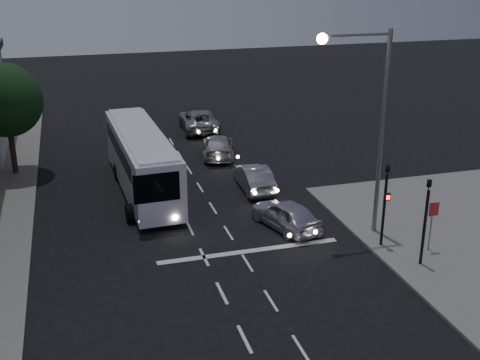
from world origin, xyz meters
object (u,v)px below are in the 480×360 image
object	(u,v)px
car_sedan_a	(254,177)
street_tree	(5,98)
car_sedan_b	(218,146)
car_sedan_c	(199,120)
tour_bus	(141,159)
streetlight	(370,111)
car_suv	(286,214)
regulatory_sign	(432,218)
traffic_signal_main	(385,196)
traffic_signal_side	(426,212)

from	to	relation	value
car_sedan_a	street_tree	size ratio (longest dim) A/B	0.66
car_sedan_b	car_sedan_c	world-z (taller)	car_sedan_c
car_sedan_a	tour_bus	bearing A→B (deg)	-11.03
car_sedan_b	streetlight	world-z (taller)	streetlight
tour_bus	car_sedan_a	bearing A→B (deg)	-15.84
car_sedan_a	streetlight	size ratio (longest dim) A/B	0.46
car_suv	regulatory_sign	xyz separation A→B (m)	(5.00, -4.04, 0.92)
car_sedan_a	streetlight	distance (m)	8.93
car_suv	streetlight	bearing A→B (deg)	134.99
car_suv	traffic_signal_main	world-z (taller)	traffic_signal_main
tour_bus	car_sedan_c	world-z (taller)	tour_bus
traffic_signal_main	regulatory_sign	bearing A→B (deg)	-30.84
traffic_signal_main	traffic_signal_side	size ratio (longest dim) A/B	1.00
tour_bus	car_suv	xyz separation A→B (m)	(5.76, -6.49, -1.13)
car_sedan_a	traffic_signal_main	size ratio (longest dim) A/B	1.00
car_sedan_c	streetlight	size ratio (longest dim) A/B	0.59
traffic_signal_side	tour_bus	bearing A→B (deg)	130.34
car_suv	street_tree	xyz separation A→B (m)	(-12.51, 11.22, 3.82)
car_sedan_a	car_sedan_c	xyz separation A→B (m)	(-0.31, 12.44, 0.06)
regulatory_sign	car_sedan_a	bearing A→B (deg)	118.40
car_sedan_a	car_suv	bearing A→B (deg)	91.72
tour_bus	streetlight	size ratio (longest dim) A/B	1.22
streetlight	street_tree	distance (m)	20.19
car_sedan_c	street_tree	distance (m)	14.29
tour_bus	car_sedan_c	size ratio (longest dim) A/B	2.06
traffic_signal_main	traffic_signal_side	bearing A→B (deg)	-70.51
traffic_signal_side	regulatory_sign	size ratio (longest dim) A/B	1.86
car_sedan_a	traffic_signal_main	world-z (taller)	traffic_signal_main
car_sedan_c	streetlight	distance (m)	20.08
car_sedan_b	traffic_signal_main	world-z (taller)	traffic_signal_main
car_suv	car_sedan_a	world-z (taller)	car_sedan_a
car_sedan_b	regulatory_sign	bearing A→B (deg)	122.90
tour_bus	regulatory_sign	world-z (taller)	tour_bus
car_sedan_c	regulatory_sign	distance (m)	22.25
car_sedan_b	street_tree	xyz separation A→B (m)	(-12.12, -0.07, 3.83)
traffic_signal_main	car_sedan_b	bearing A→B (deg)	104.44
traffic_signal_main	car_sedan_c	bearing A→B (deg)	99.83
car_sedan_c	traffic_signal_side	bearing A→B (deg)	104.61
car_sedan_b	car_sedan_c	distance (m)	6.27
tour_bus	car_sedan_b	world-z (taller)	tour_bus
traffic_signal_main	car_suv	bearing A→B (deg)	137.48
tour_bus	car_sedan_c	xyz separation A→B (m)	(5.49, 11.07, -1.07)
car_sedan_a	regulatory_sign	size ratio (longest dim) A/B	1.87
car_suv	car_sedan_a	size ratio (longest dim) A/B	0.97
car_sedan_b	streetlight	bearing A→B (deg)	118.44
regulatory_sign	tour_bus	bearing A→B (deg)	135.62
regulatory_sign	street_tree	bearing A→B (deg)	138.92
tour_bus	regulatory_sign	xyz separation A→B (m)	(10.76, -10.53, -0.21)
car_sedan_c	tour_bus	bearing A→B (deg)	67.53
streetlight	street_tree	world-z (taller)	streetlight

